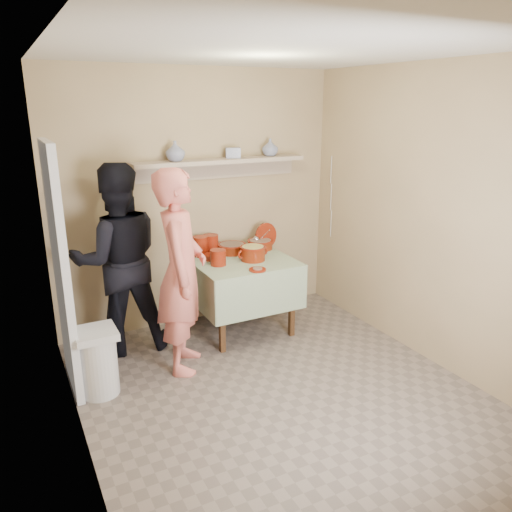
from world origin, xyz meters
TOP-DOWN VIEW (x-y plane):
  - ground at (0.00, 0.00)m, footprint 3.50×3.50m
  - tile_panel at (-1.46, 0.95)m, footprint 0.06×0.70m
  - plate_stack_a at (-0.07, 1.56)m, footprint 0.15×0.15m
  - plate_stack_b at (0.06, 1.60)m, footprint 0.16×0.16m
  - bowl_stack at (-0.03, 1.20)m, footprint 0.15×0.15m
  - empty_bowl at (-0.00, 1.39)m, footprint 0.19×0.19m
  - propped_lid at (0.69, 1.56)m, footprint 0.28×0.10m
  - vase_right at (0.78, 1.64)m, footprint 0.20×0.20m
  - vase_left at (-0.27, 1.62)m, footprint 0.22×0.22m
  - ceramic_box at (0.34, 1.63)m, footprint 0.17×0.15m
  - person_cook at (-0.53, 0.82)m, footprint 0.65×0.76m
  - person_helper at (-0.93, 1.41)m, footprint 0.91×0.73m
  - room_shell at (0.00, 0.00)m, footprint 3.04×3.54m
  - serving_table at (0.25, 1.28)m, footprint 0.97×0.97m
  - cazuela_meat_a at (0.26, 1.50)m, footprint 0.30×0.30m
  - cazuela_meat_b at (0.59, 1.50)m, footprint 0.28×0.28m
  - ladle at (0.55, 1.51)m, footprint 0.08×0.26m
  - cazuela_rice at (0.34, 1.18)m, footprint 0.33×0.25m
  - front_plate at (0.23, 0.88)m, footprint 0.16×0.16m
  - wall_shelf at (0.20, 1.65)m, footprint 1.80×0.25m
  - trash_bin at (-1.29, 0.71)m, footprint 0.32×0.32m
  - electrical_cord at (1.47, 1.48)m, footprint 0.01×0.05m

SIDE VIEW (x-z plane):
  - ground at x=0.00m, z-range 0.00..0.00m
  - trash_bin at x=-1.29m, z-range 0.00..0.56m
  - serving_table at x=0.25m, z-range 0.26..1.02m
  - front_plate at x=0.23m, z-range 0.76..0.78m
  - empty_bowl at x=0.00m, z-range 0.76..0.82m
  - cazuela_meat_a at x=0.26m, z-range 0.77..0.87m
  - cazuela_meat_b at x=0.59m, z-range 0.77..0.87m
  - bowl_stack at x=-0.03m, z-range 0.76..0.91m
  - cazuela_rice at x=0.34m, z-range 0.77..0.92m
  - plate_stack_b at x=0.06m, z-range 0.76..0.95m
  - plate_stack_a at x=-0.07m, z-range 0.76..0.96m
  - ladle at x=0.55m, z-range 0.78..0.97m
  - propped_lid at x=0.69m, z-range 0.74..1.02m
  - person_cook at x=-0.53m, z-range 0.00..1.77m
  - person_helper at x=-0.93m, z-range 0.00..1.77m
  - tile_panel at x=-1.46m, z-range 0.00..2.00m
  - electrical_cord at x=1.47m, z-range 0.80..1.70m
  - room_shell at x=0.00m, z-range 0.30..2.92m
  - wall_shelf at x=0.20m, z-range 1.57..1.78m
  - ceramic_box at x=0.34m, z-range 1.72..1.82m
  - vase_right at x=0.78m, z-range 1.72..1.90m
  - vase_left at x=-0.27m, z-range 1.72..1.91m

